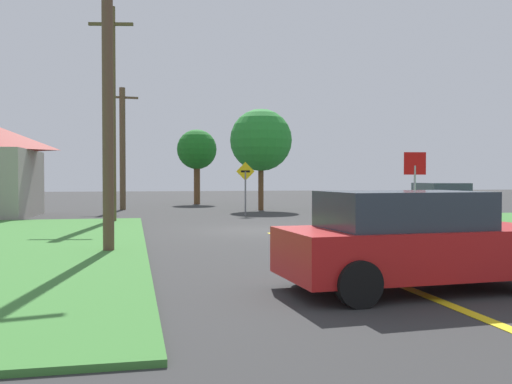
% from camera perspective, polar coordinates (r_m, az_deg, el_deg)
% --- Properties ---
extents(ground_plane, '(120.00, 120.00, 0.00)m').
position_cam_1_polar(ground_plane, '(20.16, 0.73, -3.82)').
color(ground_plane, '#303030').
extents(lane_stripe_center, '(0.20, 14.00, 0.01)m').
position_cam_1_polar(lane_stripe_center, '(12.53, 8.93, -7.01)').
color(lane_stripe_center, yellow).
rests_on(lane_stripe_center, ground).
extents(stop_sign, '(0.76, 0.13, 2.70)m').
position_cam_1_polar(stop_sign, '(20.15, 15.48, 1.56)').
color(stop_sign, '#9EA0A8').
rests_on(stop_sign, ground).
extents(car_on_crossroad, '(2.46, 4.75, 1.62)m').
position_cam_1_polar(car_on_crossroad, '(26.04, 17.59, -0.92)').
color(car_on_crossroad, silver).
rests_on(car_on_crossroad, ground).
extents(car_behind_on_main_road, '(4.61, 2.35, 1.62)m').
position_cam_1_polar(car_behind_on_main_road, '(9.77, 15.38, -4.70)').
color(car_behind_on_main_road, red).
rests_on(car_behind_on_main_road, ground).
extents(utility_pole_near, '(1.78, 0.52, 8.60)m').
position_cam_1_polar(utility_pole_near, '(14.63, -14.51, 11.63)').
color(utility_pole_near, brown).
rests_on(utility_pole_near, ground).
extents(utility_pole_mid, '(1.79, 0.44, 8.77)m').
position_cam_1_polar(utility_pole_mid, '(24.29, -14.14, 7.60)').
color(utility_pole_mid, brown).
rests_on(utility_pole_mid, ground).
extents(utility_pole_far, '(1.80, 0.34, 7.01)m').
position_cam_1_polar(utility_pole_far, '(33.93, -13.10, 4.35)').
color(utility_pole_far, brown).
rests_on(utility_pole_far, ground).
extents(direction_sign, '(0.91, 0.08, 2.61)m').
position_cam_1_polar(direction_sign, '(28.11, -1.06, 0.97)').
color(direction_sign, slate).
rests_on(direction_sign, ground).
extents(oak_tree_left, '(3.51, 3.51, 5.73)m').
position_cam_1_polar(oak_tree_left, '(32.59, 0.49, 5.16)').
color(oak_tree_left, brown).
rests_on(oak_tree_left, ground).
extents(pine_tree_center, '(2.77, 2.77, 5.21)m').
position_cam_1_polar(pine_tree_center, '(40.35, -5.89, 4.15)').
color(pine_tree_center, brown).
rests_on(pine_tree_center, ground).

